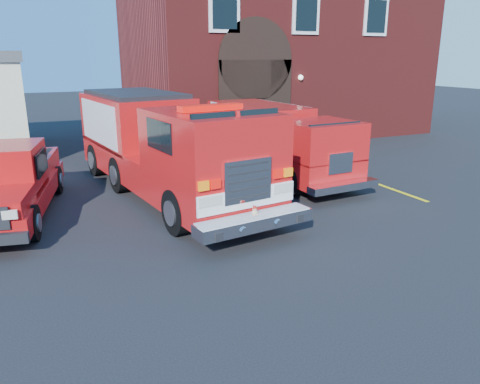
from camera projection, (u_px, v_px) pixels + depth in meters
name	position (u px, v px, depth m)	size (l,w,h in m)	color
ground	(220.00, 230.00, 11.70)	(100.00, 100.00, 0.00)	black
parking_stripe_near	(393.00, 189.00, 15.20)	(0.12, 3.00, 0.01)	yellow
parking_stripe_mid	(337.00, 170.00, 17.81)	(0.12, 3.00, 0.01)	yellow
parking_stripe_far	(296.00, 155.00, 20.42)	(0.12, 3.00, 0.01)	yellow
fire_station	(271.00, 54.00, 26.31)	(15.20, 10.20, 8.45)	maroon
fire_engine	(164.00, 145.00, 14.23)	(3.94, 10.13, 3.04)	black
pickup_truck	(4.00, 183.00, 12.38)	(3.40, 6.46, 2.01)	black
secondary_truck	(276.00, 139.00, 16.75)	(2.68, 7.57, 2.42)	black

